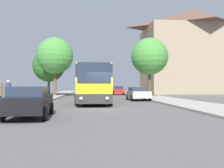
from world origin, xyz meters
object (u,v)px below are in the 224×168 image
at_px(tree_left_far, 49,66).
at_px(bus_middle, 92,84).
at_px(bus_front, 93,84).
at_px(tree_left_near, 55,56).
at_px(bus_rear, 91,85).
at_px(tree_right_near, 150,56).
at_px(parked_car_left_curb, 29,101).
at_px(pedestrian_waiting_near, 8,93).
at_px(parked_car_right_far, 118,90).
at_px(parked_car_right_near, 138,93).

bearing_deg(tree_left_far, bus_middle, -46.15).
xyz_separation_m(bus_front, tree_left_near, (-5.46, 15.25, 4.25)).
height_order(bus_rear, tree_right_near, tree_right_near).
bearing_deg(parked_car_left_curb, pedestrian_waiting_near, 113.81).
distance_m(parked_car_right_far, tree_left_far, 12.58).
relative_size(parked_car_left_curb, pedestrian_waiting_near, 2.57).
bearing_deg(bus_front, parked_car_left_curb, -106.86).
bearing_deg(parked_car_left_curb, bus_rear, 82.70).
bearing_deg(pedestrian_waiting_near, bus_rear, 138.38).
xyz_separation_m(bus_rear, parked_car_left_curb, (-3.03, -38.07, -0.92)).
relative_size(tree_left_near, tree_right_near, 1.09).
height_order(pedestrian_waiting_near, tree_right_near, tree_right_near).
distance_m(bus_rear, pedestrian_waiting_near, 33.38).
xyz_separation_m(parked_car_right_near, tree_left_near, (-10.25, 11.32, 5.22)).
distance_m(bus_front, bus_rear, 27.43).
bearing_deg(pedestrian_waiting_near, bus_middle, 131.21).
height_order(bus_front, tree_left_far, tree_left_far).
bearing_deg(bus_front, parked_car_right_far, 77.86).
xyz_separation_m(bus_rear, tree_left_near, (-5.33, -12.18, 4.26)).
bearing_deg(parked_car_right_near, parked_car_left_curb, 60.94).
bearing_deg(tree_left_near, parked_car_right_near, -47.86).
bearing_deg(pedestrian_waiting_near, tree_left_far, 151.34).
distance_m(bus_middle, bus_rear, 13.91).
bearing_deg(tree_right_near, parked_car_left_curb, -116.53).
height_order(bus_middle, pedestrian_waiting_near, bus_middle).
relative_size(tree_left_near, tree_left_far, 1.14).
height_order(bus_middle, tree_left_near, tree_left_near).
height_order(bus_front, pedestrian_waiting_near, bus_front).
bearing_deg(parked_car_right_near, bus_front, 38.89).
xyz_separation_m(parked_car_left_curb, parked_car_right_near, (7.95, 14.57, -0.04)).
height_order(bus_rear, parked_car_right_near, bus_rear).
bearing_deg(tree_left_near, bus_front, -70.30).
bearing_deg(bus_middle, pedestrian_waiting_near, -107.54).
bearing_deg(parked_car_left_curb, bus_front, 70.70).
height_order(parked_car_right_near, tree_left_near, tree_left_near).
xyz_separation_m(pedestrian_waiting_near, tree_left_far, (-1.52, 26.56, 3.87)).
bearing_deg(tree_left_near, bus_middle, -17.58).
distance_m(parked_car_right_far, tree_left_near, 13.11).
xyz_separation_m(bus_front, bus_rear, (-0.13, 27.42, -0.02)).
height_order(bus_rear, pedestrian_waiting_near, bus_rear).
height_order(tree_left_near, tree_left_far, tree_left_near).
bearing_deg(parked_car_right_near, pedestrian_waiting_near, 41.31).
bearing_deg(pedestrian_waiting_near, parked_car_right_far, 127.39).
relative_size(bus_front, parked_car_left_curb, 2.36).
distance_m(bus_front, parked_car_left_curb, 11.15).
xyz_separation_m(bus_front, parked_car_right_far, (4.58, 21.89, -0.93)).
distance_m(bus_front, tree_right_near, 13.90).
distance_m(bus_front, parked_car_right_near, 6.27).
bearing_deg(parked_car_right_near, tree_right_near, -112.40).
relative_size(parked_car_right_far, tree_right_near, 0.59).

